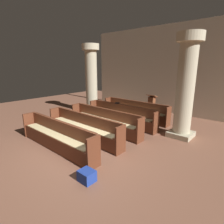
{
  "coord_description": "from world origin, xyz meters",
  "views": [
    {
      "loc": [
        4.04,
        -3.23,
        2.53
      ],
      "look_at": [
        -0.46,
        1.91,
        0.75
      ],
      "focal_mm": 29.18,
      "sensor_mm": 36.0,
      "label": 1
    }
  ],
  "objects": [
    {
      "name": "pew_row_3",
      "position": [
        -0.66,
        0.6,
        0.46
      ],
      "size": [
        3.42,
        0.46,
        0.86
      ],
      "color": "brown",
      "rests_on": "ground"
    },
    {
      "name": "pew_row_1",
      "position": [
        -0.66,
        2.72,
        0.46
      ],
      "size": [
        3.42,
        0.46,
        0.86
      ],
      "color": "brown",
      "rests_on": "ground"
    },
    {
      "name": "ground_plane",
      "position": [
        0.0,
        0.0,
        0.0
      ],
      "size": [
        19.2,
        19.2,
        0.0
      ],
      "primitive_type": "plane",
      "color": "brown"
    },
    {
      "name": "pew_row_2",
      "position": [
        -0.66,
        1.66,
        0.46
      ],
      "size": [
        3.42,
        0.47,
        0.86
      ],
      "color": "brown",
      "rests_on": "ground"
    },
    {
      "name": "pew_row_0",
      "position": [
        -0.66,
        3.78,
        0.46
      ],
      "size": [
        3.42,
        0.46,
        0.86
      ],
      "color": "brown",
      "rests_on": "ground"
    },
    {
      "name": "hymn_book",
      "position": [
        -1.02,
        2.91,
        0.87
      ],
      "size": [
        0.15,
        0.19,
        0.04
      ],
      "primitive_type": "cube",
      "color": "black",
      "rests_on": "pew_row_1"
    },
    {
      "name": "back_wall",
      "position": [
        0.0,
        6.08,
        2.25
      ],
      "size": [
        10.0,
        0.16,
        4.5
      ],
      "primitive_type": "cube",
      "color": "beige",
      "rests_on": "ground"
    },
    {
      "name": "pillar_far_side",
      "position": [
        -3.11,
        3.3,
        1.84
      ],
      "size": [
        0.87,
        0.87,
        3.54
      ],
      "color": "tan",
      "rests_on": "ground"
    },
    {
      "name": "kneeler_box_blue",
      "position": [
        1.27,
        -0.92,
        0.13
      ],
      "size": [
        0.35,
        0.3,
        0.26
      ],
      "primitive_type": "cube",
      "color": "navy",
      "rests_on": "ground"
    },
    {
      "name": "lectern",
      "position": [
        -0.4,
        4.9,
        0.45
      ],
      "size": [
        0.48,
        0.45,
        1.08
      ],
      "color": "brown",
      "rests_on": "ground"
    },
    {
      "name": "pew_row_4",
      "position": [
        -0.66,
        -0.45,
        0.46
      ],
      "size": [
        3.42,
        0.46,
        0.86
      ],
      "color": "brown",
      "rests_on": "ground"
    },
    {
      "name": "pillar_aisle_side",
      "position": [
        1.84,
        3.08,
        1.84
      ],
      "size": [
        0.87,
        0.87,
        3.54
      ],
      "color": "tan",
      "rests_on": "ground"
    }
  ]
}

